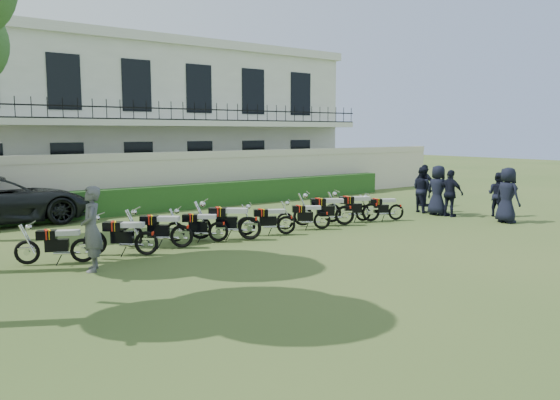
{
  "coord_description": "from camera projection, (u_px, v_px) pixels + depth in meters",
  "views": [
    {
      "loc": [
        -10.69,
        -12.79,
        3.13
      ],
      "look_at": [
        -0.15,
        1.47,
        0.91
      ],
      "focal_mm": 35.0,
      "sensor_mm": 36.0,
      "label": 1
    }
  ],
  "objects": [
    {
      "name": "officer_5",
      "position": [
        424.0,
        186.0,
        22.93
      ],
      "size": [
        0.46,
        1.05,
        1.77
      ],
      "primitive_type": "imported",
      "rotation": [
        0.0,
        0.0,
        1.54
      ],
      "color": "black",
      "rests_on": "ground"
    },
    {
      "name": "motorcycle_0",
      "position": [
        83.0,
        244.0,
        12.99
      ],
      "size": [
        1.68,
        0.93,
        1.0
      ],
      "rotation": [
        0.0,
        0.0,
        1.11
      ],
      "color": "black",
      "rests_on": "ground"
    },
    {
      "name": "officer_2",
      "position": [
        450.0,
        193.0,
        20.12
      ],
      "size": [
        0.51,
        1.06,
        1.74
      ],
      "primitive_type": "imported",
      "rotation": [
        0.0,
        0.0,
        1.66
      ],
      "color": "black",
      "rests_on": "ground"
    },
    {
      "name": "officer_0",
      "position": [
        507.0,
        195.0,
        18.78
      ],
      "size": [
        0.75,
        1.02,
        1.92
      ],
      "primitive_type": "imported",
      "rotation": [
        0.0,
        0.0,
        1.41
      ],
      "color": "black",
      "rests_on": "ground"
    },
    {
      "name": "motorcycle_4",
      "position": [
        250.0,
        222.0,
        15.7
      ],
      "size": [
        1.68,
        1.45,
        1.16
      ],
      "rotation": [
        0.0,
        0.0,
        0.87
      ],
      "color": "black",
      "rests_on": "ground"
    },
    {
      "name": "officer_3",
      "position": [
        438.0,
        190.0,
        20.53
      ],
      "size": [
        0.7,
        0.98,
        1.88
      ],
      "primitive_type": "imported",
      "rotation": [
        0.0,
        0.0,
        1.69
      ],
      "color": "black",
      "rests_on": "ground"
    },
    {
      "name": "inspector",
      "position": [
        91.0,
        229.0,
        12.23
      ],
      "size": [
        0.68,
        0.82,
        1.93
      ],
      "primitive_type": "imported",
      "rotation": [
        0.0,
        0.0,
        -1.93
      ],
      "color": "#5B5C61",
      "rests_on": "ground"
    },
    {
      "name": "building",
      "position": [
        136.0,
        120.0,
        27.58
      ],
      "size": [
        20.4,
        9.6,
        7.4
      ],
      "color": "silver",
      "rests_on": "ground"
    },
    {
      "name": "hedge",
      "position": [
        222.0,
        194.0,
        23.17
      ],
      "size": [
        18.0,
        0.6,
        1.0
      ],
      "primitive_type": "cube",
      "color": "#204A1A",
      "rests_on": "ground"
    },
    {
      "name": "motorcycle_7",
      "position": [
        345.0,
        210.0,
        18.2
      ],
      "size": [
        1.81,
        1.16,
        1.13
      ],
      "rotation": [
        0.0,
        0.0,
        1.02
      ],
      "color": "black",
      "rests_on": "ground"
    },
    {
      "name": "motorcycle_1",
      "position": [
        146.0,
        237.0,
        13.74
      ],
      "size": [
        1.56,
        1.3,
        1.06
      ],
      "rotation": [
        0.0,
        0.0,
        0.89
      ],
      "color": "black",
      "rests_on": "ground"
    },
    {
      "name": "motorcycle_5",
      "position": [
        286.0,
        220.0,
        16.57
      ],
      "size": [
        1.63,
        0.94,
        0.98
      ],
      "rotation": [
        0.0,
        0.0,
        1.08
      ],
      "color": "black",
      "rests_on": "ground"
    },
    {
      "name": "motorcycle_2",
      "position": [
        182.0,
        230.0,
        14.62
      ],
      "size": [
        1.61,
        1.3,
        1.08
      ],
      "rotation": [
        0.0,
        0.0,
        0.9
      ],
      "color": "black",
      "rests_on": "ground"
    },
    {
      "name": "officer_4",
      "position": [
        423.0,
        190.0,
        21.23
      ],
      "size": [
        0.84,
        0.99,
        1.78
      ],
      "primitive_type": "imported",
      "rotation": [
        0.0,
        0.0,
        1.36
      ],
      "color": "black",
      "rests_on": "ground"
    },
    {
      "name": "motorcycle_6",
      "position": [
        322.0,
        216.0,
        17.48
      ],
      "size": [
        1.54,
        0.98,
        0.96
      ],
      "rotation": [
        0.0,
        0.0,
        1.02
      ],
      "color": "black",
      "rests_on": "ground"
    },
    {
      "name": "ground",
      "position": [
        312.0,
        233.0,
        16.9
      ],
      "size": [
        100.0,
        100.0,
        0.0
      ],
      "primitive_type": "plane",
      "color": "#365321",
      "rests_on": "ground"
    },
    {
      "name": "motorcycle_8",
      "position": [
        371.0,
        208.0,
        18.94
      ],
      "size": [
        1.83,
        1.06,
        1.1
      ],
      "rotation": [
        0.0,
        0.0,
        1.08
      ],
      "color": "black",
      "rests_on": "ground"
    },
    {
      "name": "perimeter_wall",
      "position": [
        191.0,
        178.0,
        23.14
      ],
      "size": [
        30.0,
        0.35,
        2.3
      ],
      "color": "beige",
      "rests_on": "ground"
    },
    {
      "name": "officer_1",
      "position": [
        498.0,
        194.0,
        20.19
      ],
      "size": [
        0.63,
        0.81,
        1.65
      ],
      "primitive_type": "imported",
      "rotation": [
        0.0,
        0.0,
        1.58
      ],
      "color": "black",
      "rests_on": "ground"
    },
    {
      "name": "motorcycle_9",
      "position": [
        396.0,
        208.0,
        19.26
      ],
      "size": [
        1.62,
        0.9,
        0.97
      ],
      "rotation": [
        0.0,
        0.0,
        1.1
      ],
      "color": "black",
      "rests_on": "ground"
    },
    {
      "name": "motorcycle_3",
      "position": [
        218.0,
        227.0,
        15.45
      ],
      "size": [
        1.51,
        1.14,
        0.99
      ],
      "rotation": [
        0.0,
        0.0,
        0.94
      ],
      "color": "black",
      "rests_on": "ground"
    }
  ]
}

